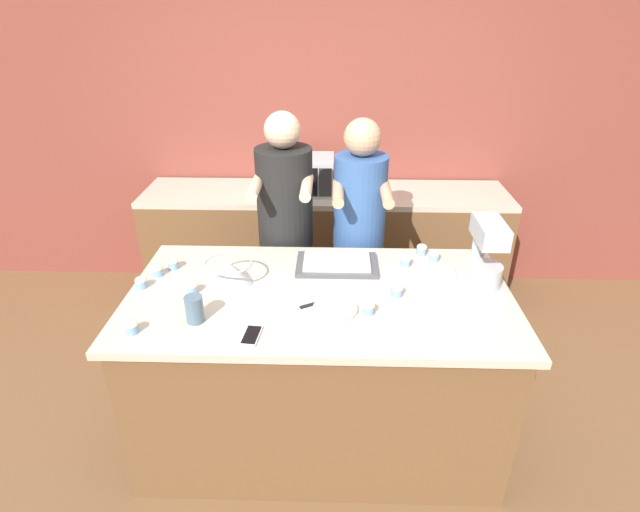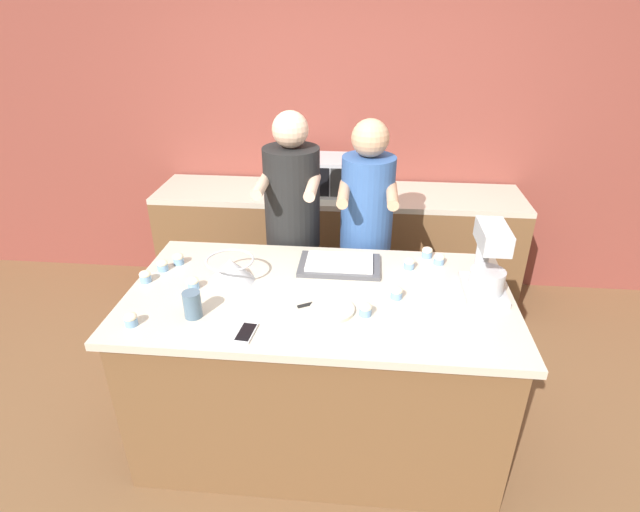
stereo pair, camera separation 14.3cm
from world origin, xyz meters
name	(u,v)px [view 2 (the right image)]	position (x,y,z in m)	size (l,w,h in m)	color
ground_plane	(319,429)	(0.00, 0.00, 0.00)	(16.00, 16.00, 0.00)	brown
back_wall	(342,126)	(0.00, 1.85, 1.35)	(10.00, 0.06, 2.70)	brown
island_counter	(319,366)	(0.00, 0.00, 0.47)	(1.92, 1.01, 0.94)	brown
back_counter	(337,246)	(0.00, 1.50, 0.46)	(2.80, 0.60, 0.93)	brown
person_left	(293,239)	(-0.23, 0.71, 0.89)	(0.35, 0.51, 1.69)	#232328
person_right	(365,244)	(0.22, 0.71, 0.88)	(0.33, 0.50, 1.65)	brown
stand_mixer	(488,264)	(0.82, 0.09, 1.10)	(0.20, 0.30, 0.36)	#B2B7BC
mixing_bowl	(231,269)	(-0.47, 0.08, 1.01)	(0.25, 0.25, 0.13)	#BCBCC1
baking_tray	(339,264)	(0.09, 0.27, 0.96)	(0.44, 0.27, 0.04)	#4C4C51
microwave_oven	(316,175)	(-0.17, 1.50, 1.06)	(0.46, 0.35, 0.27)	#B7B7BC
cell_phone	(246,333)	(-0.29, -0.37, 0.95)	(0.08, 0.15, 0.01)	silver
drinking_glass	(192,305)	(-0.56, -0.26, 1.00)	(0.08, 0.08, 0.13)	slate
small_plate	(332,310)	(0.08, -0.16, 0.95)	(0.21, 0.21, 0.02)	beige
knife	(316,303)	(-0.01, -0.10, 0.94)	(0.20, 0.12, 0.01)	#BCBCC1
cupcake_0	(366,309)	(0.23, -0.18, 0.97)	(0.06, 0.06, 0.06)	#759EC6
cupcake_1	(439,259)	(0.63, 0.36, 0.97)	(0.06, 0.06, 0.06)	#759EC6
cupcake_2	(397,293)	(0.38, -0.01, 0.97)	(0.06, 0.06, 0.06)	#759EC6
cupcake_3	(193,283)	(-0.64, -0.02, 0.97)	(0.06, 0.06, 0.06)	#759EC6
cupcake_4	(145,276)	(-0.90, 0.02, 0.97)	(0.06, 0.06, 0.06)	#759EC6
cupcake_5	(427,252)	(0.57, 0.44, 0.97)	(0.06, 0.06, 0.06)	#759EC6
cupcake_6	(178,259)	(-0.80, 0.23, 0.97)	(0.06, 0.06, 0.06)	#759EC6
cupcake_7	(162,265)	(-0.86, 0.15, 0.97)	(0.06, 0.06, 0.06)	#759EC6
cupcake_8	(409,263)	(0.46, 0.30, 0.97)	(0.06, 0.06, 0.06)	#759EC6
cupcake_9	(131,319)	(-0.81, -0.36, 0.97)	(0.06, 0.06, 0.06)	#759EC6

